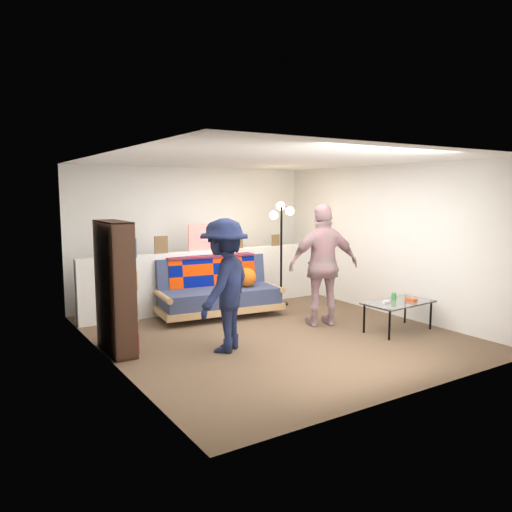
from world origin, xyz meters
The scene contains 10 objects.
ground centered at (0.00, 0.00, 0.00)m, with size 5.00×5.00×0.00m, color brown.
room_shell centered at (0.00, 0.47, 1.67)m, with size 4.60×5.05×2.45m.
half_wall_ledge centered at (0.00, 1.80, 0.50)m, with size 4.45×0.15×1.00m, color silver.
ledge_decor centered at (-0.23, 1.78, 1.18)m, with size 2.97×0.02×0.45m.
futon_sofa centered at (-0.13, 1.31, 0.39)m, with size 2.03×1.14×0.83m.
bookshelf centered at (-2.08, 0.34, 0.76)m, with size 0.27×0.81×1.63m.
coffee_table centered at (1.59, -0.87, 0.40)m, with size 1.04×0.62×0.53m.
floor_lamp centered at (1.17, 1.42, 1.27)m, with size 0.37×0.33×1.80m.
person_left centered at (-0.92, -0.32, 0.83)m, with size 1.07×0.61×1.65m, color black.
person_right centered at (0.90, -0.05, 0.90)m, with size 1.06×0.44×1.80m, color pink.
Camera 1 is at (-3.83, -5.63, 1.97)m, focal length 35.00 mm.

